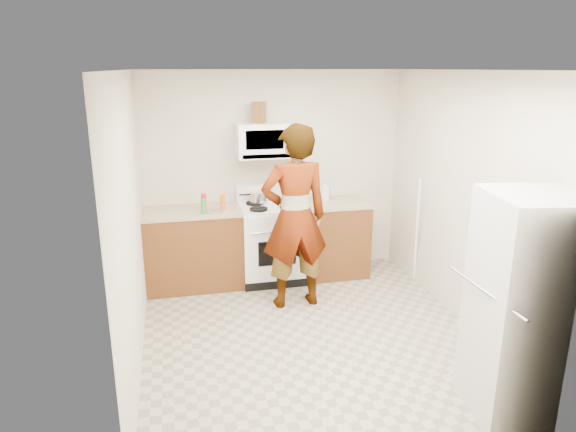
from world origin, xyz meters
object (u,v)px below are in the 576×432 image
object	(u,v)px
kettle	(324,193)
saucepan	(258,197)
person	(295,218)
microwave	(269,140)
fridge	(528,308)
gas_range	(272,241)

from	to	relation	value
kettle	saucepan	xyz separation A→B (m)	(-0.84, -0.00, -0.00)
person	kettle	xyz separation A→B (m)	(0.61, 0.91, 0.02)
kettle	microwave	bearing A→B (deg)	-155.07
microwave	fridge	xyz separation A→B (m)	(1.31, -3.05, -0.85)
saucepan	gas_range	bearing A→B (deg)	-48.16
gas_range	kettle	bearing A→B (deg)	12.34
microwave	saucepan	size ratio (longest dim) A/B	3.63
gas_range	kettle	distance (m)	0.90
microwave	fridge	world-z (taller)	microwave
fridge	saucepan	size ratio (longest dim) A/B	8.11
gas_range	microwave	xyz separation A→B (m)	(0.00, 0.13, 1.21)
fridge	kettle	distance (m)	3.14
fridge	saucepan	xyz separation A→B (m)	(-1.45, 3.07, 0.16)
gas_range	fridge	distance (m)	3.22
saucepan	fridge	bearing A→B (deg)	-64.79
gas_range	person	world-z (taller)	person
fridge	kettle	bearing A→B (deg)	111.04
microwave	saucepan	xyz separation A→B (m)	(-0.14, 0.02, -0.69)
person	saucepan	size ratio (longest dim) A/B	9.49
person	saucepan	xyz separation A→B (m)	(-0.24, 0.90, 0.02)
microwave	person	size ratio (longest dim) A/B	0.38
microwave	saucepan	distance (m)	0.70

